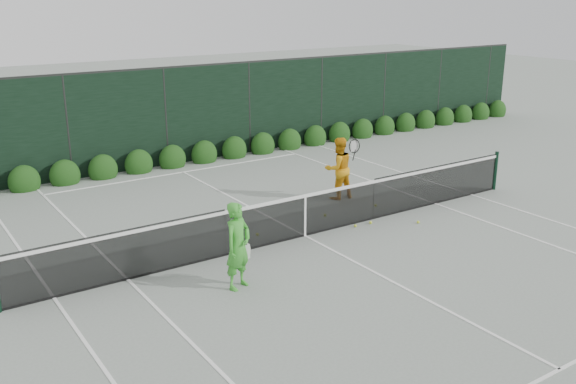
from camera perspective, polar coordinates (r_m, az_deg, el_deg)
ground at (r=14.39m, az=1.51°, el=-3.93°), size 80.00×80.00×0.00m
tennis_net at (r=14.19m, az=1.45°, el=-1.95°), size 12.90×0.10×1.07m
player_woman at (r=11.71m, az=-4.47°, el=-4.79°), size 0.70×0.59×1.64m
player_man at (r=16.80m, az=4.51°, el=2.12°), size 0.92×0.69×1.64m
court_lines at (r=14.38m, az=1.51°, el=-3.91°), size 11.03×23.83×0.01m
windscreen_fence at (r=11.90m, az=9.12°, el=-1.03°), size 32.00×21.07×3.06m
hedge_row at (r=20.30m, az=-10.23°, el=2.86°), size 31.66×0.65×0.94m
tennis_balls at (r=15.12m, az=4.30°, el=-2.75°), size 4.11×1.67×0.07m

